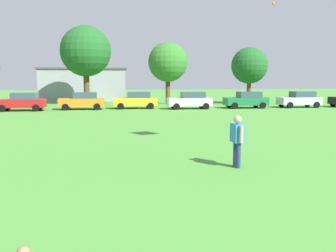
{
  "coord_description": "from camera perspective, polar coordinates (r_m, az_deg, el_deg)",
  "views": [
    {
      "loc": [
        -0.95,
        -1.09,
        2.84
      ],
      "look_at": [
        0.6,
        8.58,
        1.61
      ],
      "focal_mm": 39.12,
      "sensor_mm": 36.0,
      "label": 1
    }
  ],
  "objects": [
    {
      "name": "house_left",
      "position": [
        53.8,
        -13.0,
        6.37
      ],
      "size": [
        12.0,
        6.74,
        4.5
      ],
      "color": "#9999A3",
      "rests_on": "ground"
    },
    {
      "name": "parked_car_yellow_2",
      "position": [
        36.75,
        -5.02,
        4.05
      ],
      "size": [
        4.3,
        2.02,
        1.68
      ],
      "rotation": [
        0.0,
        0.0,
        3.14
      ],
      "color": "yellow",
      "rests_on": "ground"
    },
    {
      "name": "tree_far_right",
      "position": [
        44.92,
        12.58,
        9.15
      ],
      "size": [
        4.3,
        4.3,
        6.71
      ],
      "color": "brown",
      "rests_on": "ground"
    },
    {
      "name": "parked_car_green_4",
      "position": [
        38.1,
        12.13,
        4.03
      ],
      "size": [
        4.3,
        2.02,
        1.68
      ],
      "rotation": [
        0.0,
        0.0,
        3.14
      ],
      "color": "#196B38",
      "rests_on": "ground"
    },
    {
      "name": "parked_car_silver_5",
      "position": [
        40.53,
        19.86,
        3.94
      ],
      "size": [
        4.3,
        2.02,
        1.68
      ],
      "rotation": [
        0.0,
        0.0,
        3.14
      ],
      "color": "silver",
      "rests_on": "ground"
    },
    {
      "name": "parked_car_orange_1",
      "position": [
        36.44,
        -13.15,
        3.86
      ],
      "size": [
        4.3,
        2.02,
        1.68
      ],
      "rotation": [
        0.0,
        0.0,
        3.14
      ],
      "color": "orange",
      "rests_on": "ground"
    },
    {
      "name": "tree_left",
      "position": [
        43.82,
        -12.71,
        11.26
      ],
      "size": [
        5.8,
        5.8,
        9.03
      ],
      "color": "brown",
      "rests_on": "ground"
    },
    {
      "name": "parked_car_white_3",
      "position": [
        36.29,
        3.48,
        4.02
      ],
      "size": [
        4.3,
        2.02,
        1.68
      ],
      "rotation": [
        0.0,
        0.0,
        3.14
      ],
      "color": "white",
      "rests_on": "ground"
    },
    {
      "name": "adult_bystander",
      "position": [
        12.1,
        10.74,
        -1.65
      ],
      "size": [
        0.32,
        0.81,
        1.7
      ],
      "rotation": [
        0.0,
        0.0,
        1.59
      ],
      "color": "navy",
      "rests_on": "ground"
    },
    {
      "name": "tree_right",
      "position": [
        44.05,
        -0.02,
        9.9
      ],
      "size": [
        4.69,
        4.69,
        7.31
      ],
      "color": "brown",
      "rests_on": "ground"
    },
    {
      "name": "ground_plane",
      "position": [
        31.24,
        -7.31,
        1.89
      ],
      "size": [
        160.0,
        160.0,
        0.0
      ],
      "primitive_type": "plane",
      "color": "#4C9338"
    },
    {
      "name": "parked_car_red_0",
      "position": [
        36.49,
        -21.79,
        3.54
      ],
      "size": [
        4.3,
        2.02,
        1.68
      ],
      "rotation": [
        0.0,
        0.0,
        3.14
      ],
      "color": "red",
      "rests_on": "ground"
    }
  ]
}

